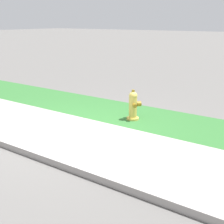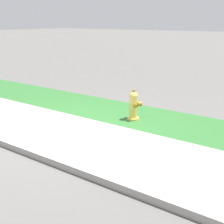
{
  "view_description": "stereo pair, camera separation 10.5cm",
  "coord_description": "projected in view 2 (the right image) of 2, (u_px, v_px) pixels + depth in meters",
  "views": [
    {
      "loc": [
        4.42,
        -4.45,
        2.32
      ],
      "look_at": [
        0.68,
        0.8,
        0.4
      ],
      "focal_mm": 50.0,
      "sensor_mm": 36.0,
      "label": 1
    },
    {
      "loc": [
        4.51,
        -4.39,
        2.32
      ],
      "look_at": [
        0.68,
        0.8,
        0.4
      ],
      "focal_mm": 50.0,
      "sensor_mm": 36.0,
      "label": 2
    }
  ],
  "objects": [
    {
      "name": "ground_plane",
      "position": [
        64.0,
        133.0,
        6.61
      ],
      "size": [
        120.0,
        120.0,
        0.0
      ],
      "primitive_type": "plane",
      "color": "#5B5956"
    },
    {
      "name": "sidewalk_pavement",
      "position": [
        64.0,
        133.0,
        6.61
      ],
      "size": [
        18.0,
        2.13,
        0.01
      ],
      "primitive_type": "cube",
      "color": "#9E9993",
      "rests_on": "ground"
    },
    {
      "name": "grass_verge",
      "position": [
        118.0,
        112.0,
        8.15
      ],
      "size": [
        18.0,
        1.86,
        0.01
      ],
      "primitive_type": "cube",
      "color": "#2D662D",
      "rests_on": "ground"
    },
    {
      "name": "fire_hydrant_at_driveway",
      "position": [
        134.0,
        106.0,
        7.43
      ],
      "size": [
        0.34,
        0.34,
        0.73
      ],
      "rotation": [
        0.0,
        0.0,
        5.53
      ],
      "color": "gold",
      "rests_on": "ground"
    },
    {
      "name": "street_curb",
      "position": [
        19.0,
        148.0,
        5.72
      ],
      "size": [
        18.0,
        0.16,
        0.12
      ],
      "primitive_type": "cube",
      "color": "#9E9993",
      "rests_on": "ground"
    }
  ]
}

